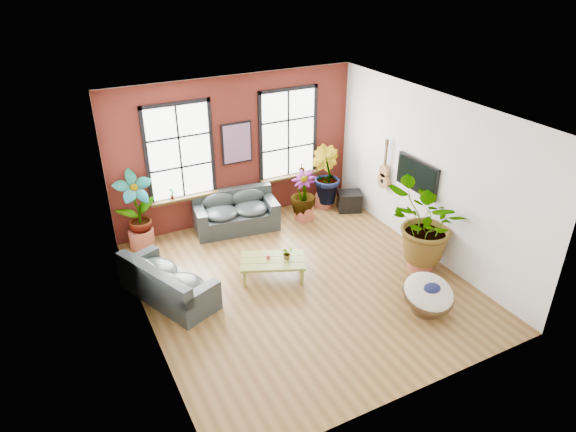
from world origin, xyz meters
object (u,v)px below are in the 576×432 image
sofa_back (235,212)px  sofa_left (166,283)px  papasan_chair (429,294)px  coffee_table (273,262)px

sofa_back → sofa_left: (-2.22, -2.04, -0.04)m
sofa_back → sofa_left: sofa_back is taller
sofa_back → papasan_chair: size_ratio=1.97×
sofa_back → sofa_left: bearing=-129.5°
sofa_left → papasan_chair: bearing=-144.3°
sofa_left → sofa_back: bearing=-70.1°
sofa_back → sofa_left: size_ratio=0.93×
sofa_back → coffee_table: bearing=-85.0°
coffee_table → sofa_back: bearing=110.8°
coffee_table → papasan_chair: (2.05, -2.29, 0.00)m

